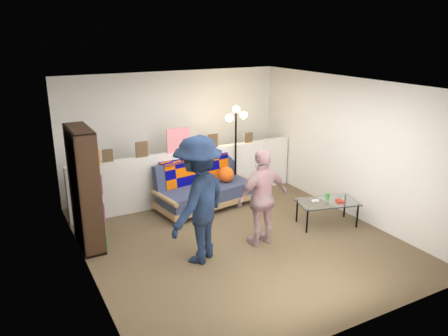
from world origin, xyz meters
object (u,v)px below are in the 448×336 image
bookshelf (85,192)px  person_right (263,198)px  floor_lamp (236,133)px  person_left (199,200)px  futon_sofa (205,188)px  coffee_table (328,203)px

bookshelf → person_right: bookshelf is taller
floor_lamp → person_left: bearing=-130.9°
bookshelf → floor_lamp: bearing=14.7°
person_left → bookshelf: bearing=-77.7°
futon_sofa → person_left: (-0.93, -1.74, 0.54)m
futon_sofa → person_right: bearing=-85.9°
coffee_table → bookshelf: bearing=162.4°
coffee_table → person_right: size_ratio=0.73×
futon_sofa → person_right: (0.12, -1.75, 0.38)m
coffee_table → person_right: person_right is taller
coffee_table → person_right: bearing=-178.0°
bookshelf → floor_lamp: bookshelf is taller
floor_lamp → person_right: floor_lamp is taller
futon_sofa → floor_lamp: (0.81, 0.26, 0.88)m
floor_lamp → person_left: size_ratio=0.97×
futon_sofa → person_right: person_right is taller
person_right → person_left: bearing=-4.1°
futon_sofa → bookshelf: bearing=-166.5°
bookshelf → person_left: 1.77m
floor_lamp → person_right: 2.18m
bookshelf → person_right: size_ratio=1.22×
futon_sofa → floor_lamp: 1.23m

